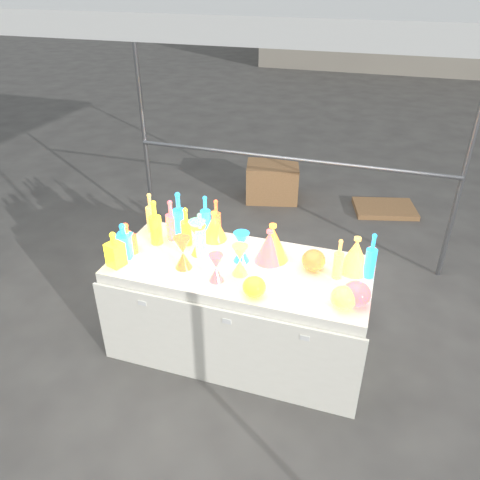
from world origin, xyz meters
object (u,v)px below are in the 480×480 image
(display_table, at_px, (240,308))
(lampshade_0, at_px, (214,226))
(decanter_0, at_px, (115,249))
(bottle_0, at_px, (186,226))
(cardboard_box_closed, at_px, (272,182))
(globe_0, at_px, (254,288))
(hourglass_0, at_px, (183,253))

(display_table, relative_size, lampshade_0, 8.04)
(decanter_0, bearing_deg, bottle_0, 67.39)
(cardboard_box_closed, relative_size, decanter_0, 2.40)
(display_table, height_order, cardboard_box_closed, display_table)
(display_table, bearing_deg, bottle_0, 161.21)
(lampshade_0, bearing_deg, display_table, -58.56)
(globe_0, bearing_deg, bottle_0, 145.29)
(decanter_0, relative_size, lampshade_0, 1.14)
(hourglass_0, height_order, lampshade_0, hourglass_0)
(bottle_0, xyz_separation_m, lampshade_0, (0.17, 0.13, -0.04))
(cardboard_box_closed, bearing_deg, lampshade_0, -100.73)
(decanter_0, xyz_separation_m, hourglass_0, (0.45, 0.12, -0.01))
(display_table, relative_size, decanter_0, 7.04)
(cardboard_box_closed, xyz_separation_m, globe_0, (0.62, -2.94, 0.58))
(display_table, xyz_separation_m, cardboard_box_closed, (-0.43, 2.65, -0.15))
(globe_0, relative_size, lampshade_0, 0.65)
(cardboard_box_closed, distance_m, lampshade_0, 2.44)
(cardboard_box_closed, bearing_deg, hourglass_0, -102.57)
(cardboard_box_closed, distance_m, globe_0, 3.06)
(bottle_0, height_order, globe_0, bottle_0)
(bottle_0, bearing_deg, lampshade_0, 38.20)
(hourglass_0, relative_size, lampshade_0, 1.03)
(cardboard_box_closed, bearing_deg, display_table, -94.82)
(cardboard_box_closed, height_order, globe_0, globe_0)
(cardboard_box_closed, xyz_separation_m, decanter_0, (-0.38, -2.90, 0.65))
(decanter_0, height_order, lampshade_0, decanter_0)
(decanter_0, relative_size, globe_0, 1.76)
(display_table, height_order, hourglass_0, hourglass_0)
(decanter_0, bearing_deg, hourglass_0, 32.11)
(display_table, bearing_deg, hourglass_0, -158.81)
(bottle_0, xyz_separation_m, decanter_0, (-0.35, -0.41, -0.02))
(hourglass_0, bearing_deg, cardboard_box_closed, 91.52)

